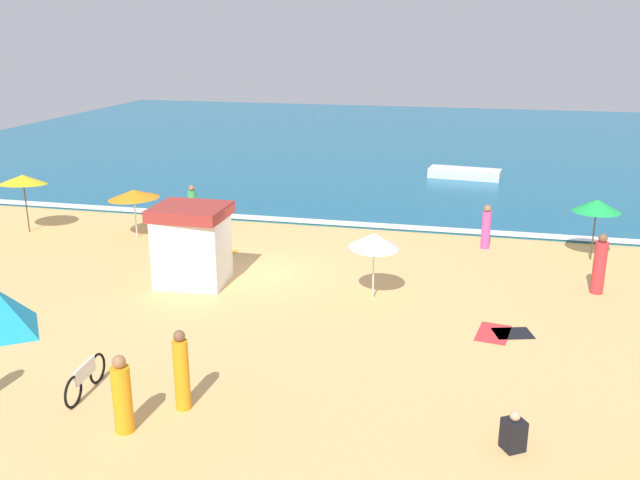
{
  "coord_description": "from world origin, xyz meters",
  "views": [
    {
      "loc": [
        6.76,
        -20.73,
        7.98
      ],
      "look_at": [
        1.56,
        1.62,
        0.8
      ],
      "focal_mm": 38.65,
      "sensor_mm": 36.0,
      "label": 1
    }
  ],
  "objects_px": {
    "beachgoer_1": "(486,227)",
    "beach_umbrella_3": "(23,180)",
    "beach_umbrella_0": "(134,194)",
    "beachgoer_3": "(193,208)",
    "beach_umbrella_2": "(374,240)",
    "beachgoer_5": "(182,372)",
    "lifeguard_cabana": "(192,244)",
    "beach_umbrella_4": "(597,206)",
    "beachgoer_7": "(122,396)",
    "beachgoer_6": "(513,433)",
    "beachgoer_2": "(599,265)",
    "small_boat_0": "(465,173)",
    "parked_bicycle": "(85,378)"
  },
  "relations": [
    {
      "from": "beachgoer_6",
      "to": "small_boat_0",
      "type": "xyz_separation_m",
      "value": [
        -1.69,
        25.03,
        -0.01
      ]
    },
    {
      "from": "lifeguard_cabana",
      "to": "beach_umbrella_4",
      "type": "height_order",
      "value": "lifeguard_cabana"
    },
    {
      "from": "lifeguard_cabana",
      "to": "beachgoer_7",
      "type": "height_order",
      "value": "lifeguard_cabana"
    },
    {
      "from": "beach_umbrella_4",
      "to": "beachgoer_5",
      "type": "xyz_separation_m",
      "value": [
        -10.03,
        -12.58,
        -1.09
      ]
    },
    {
      "from": "beachgoer_1",
      "to": "beachgoer_3",
      "type": "distance_m",
      "value": 11.66
    },
    {
      "from": "beach_umbrella_4",
      "to": "beachgoer_5",
      "type": "relative_size",
      "value": 1.24
    },
    {
      "from": "beachgoer_1",
      "to": "small_boat_0",
      "type": "distance_m",
      "value": 12.09
    },
    {
      "from": "beach_umbrella_3",
      "to": "beachgoer_5",
      "type": "distance_m",
      "value": 16.09
    },
    {
      "from": "beach_umbrella_3",
      "to": "beachgoer_2",
      "type": "height_order",
      "value": "beach_umbrella_3"
    },
    {
      "from": "parked_bicycle",
      "to": "beachgoer_2",
      "type": "distance_m",
      "value": 15.21
    },
    {
      "from": "beach_umbrella_0",
      "to": "beachgoer_3",
      "type": "bearing_deg",
      "value": 43.64
    },
    {
      "from": "beachgoer_5",
      "to": "beach_umbrella_4",
      "type": "bearing_deg",
      "value": 51.42
    },
    {
      "from": "beachgoer_5",
      "to": "beachgoer_7",
      "type": "height_order",
      "value": "beachgoer_5"
    },
    {
      "from": "beach_umbrella_2",
      "to": "beachgoer_3",
      "type": "bearing_deg",
      "value": 145.2
    },
    {
      "from": "beachgoer_2",
      "to": "beachgoer_7",
      "type": "bearing_deg",
      "value": -135.71
    },
    {
      "from": "beach_umbrella_4",
      "to": "beachgoer_7",
      "type": "xyz_separation_m",
      "value": [
        -10.84,
        -13.67,
        -1.18
      ]
    },
    {
      "from": "beachgoer_3",
      "to": "beachgoer_6",
      "type": "xyz_separation_m",
      "value": [
        12.23,
        -12.97,
        -0.49
      ]
    },
    {
      "from": "lifeguard_cabana",
      "to": "small_boat_0",
      "type": "height_order",
      "value": "lifeguard_cabana"
    },
    {
      "from": "lifeguard_cabana",
      "to": "beachgoer_6",
      "type": "bearing_deg",
      "value": -36.26
    },
    {
      "from": "beach_umbrella_2",
      "to": "beachgoer_2",
      "type": "relative_size",
      "value": 1.12
    },
    {
      "from": "beachgoer_1",
      "to": "beachgoer_2",
      "type": "xyz_separation_m",
      "value": [
        3.4,
        -3.84,
        0.1
      ]
    },
    {
      "from": "lifeguard_cabana",
      "to": "beachgoer_2",
      "type": "height_order",
      "value": "lifeguard_cabana"
    },
    {
      "from": "parked_bicycle",
      "to": "beachgoer_6",
      "type": "bearing_deg",
      "value": -0.31
    },
    {
      "from": "beach_umbrella_0",
      "to": "beachgoer_2",
      "type": "bearing_deg",
      "value": -7.45
    },
    {
      "from": "beach_umbrella_3",
      "to": "parked_bicycle",
      "type": "height_order",
      "value": "beach_umbrella_3"
    },
    {
      "from": "beach_umbrella_4",
      "to": "beachgoer_1",
      "type": "height_order",
      "value": "beach_umbrella_4"
    },
    {
      "from": "lifeguard_cabana",
      "to": "parked_bicycle",
      "type": "bearing_deg",
      "value": -86.74
    },
    {
      "from": "beachgoer_5",
      "to": "small_boat_0",
      "type": "relative_size",
      "value": 0.47
    },
    {
      "from": "beachgoer_5",
      "to": "beachgoer_7",
      "type": "bearing_deg",
      "value": -126.5
    },
    {
      "from": "beach_umbrella_3",
      "to": "beachgoer_5",
      "type": "xyz_separation_m",
      "value": [
        11.59,
        -11.09,
        -1.26
      ]
    },
    {
      "from": "small_boat_0",
      "to": "beachgoer_3",
      "type": "bearing_deg",
      "value": -131.17
    },
    {
      "from": "beachgoer_1",
      "to": "beach_umbrella_3",
      "type": "bearing_deg",
      "value": -173.75
    },
    {
      "from": "beach_umbrella_0",
      "to": "beachgoer_3",
      "type": "xyz_separation_m",
      "value": [
        1.7,
        1.62,
        -0.88
      ]
    },
    {
      "from": "beachgoer_2",
      "to": "beach_umbrella_3",
      "type": "bearing_deg",
      "value": 174.98
    },
    {
      "from": "beachgoer_2",
      "to": "beachgoer_5",
      "type": "relative_size",
      "value": 1.04
    },
    {
      "from": "beach_umbrella_3",
      "to": "beach_umbrella_4",
      "type": "xyz_separation_m",
      "value": [
        21.63,
        1.49,
        -0.17
      ]
    },
    {
      "from": "beachgoer_6",
      "to": "beachgoer_2",
      "type": "bearing_deg",
      "value": 72.82
    },
    {
      "from": "parked_bicycle",
      "to": "beachgoer_1",
      "type": "height_order",
      "value": "beachgoer_1"
    },
    {
      "from": "lifeguard_cabana",
      "to": "parked_bicycle",
      "type": "height_order",
      "value": "lifeguard_cabana"
    },
    {
      "from": "beachgoer_3",
      "to": "beachgoer_7",
      "type": "height_order",
      "value": "beachgoer_3"
    },
    {
      "from": "beach_umbrella_3",
      "to": "parked_bicycle",
      "type": "bearing_deg",
      "value": -50.1
    },
    {
      "from": "beachgoer_7",
      "to": "beachgoer_1",
      "type": "bearing_deg",
      "value": 63.15
    },
    {
      "from": "beachgoer_2",
      "to": "lifeguard_cabana",
      "type": "bearing_deg",
      "value": -170.9
    },
    {
      "from": "beach_umbrella_2",
      "to": "beachgoer_7",
      "type": "xyz_separation_m",
      "value": [
        -3.84,
        -8.33,
        -1.04
      ]
    },
    {
      "from": "small_boat_0",
      "to": "beachgoer_7",
      "type": "bearing_deg",
      "value": -103.0
    },
    {
      "from": "lifeguard_cabana",
      "to": "beach_umbrella_3",
      "type": "distance_m",
      "value": 9.64
    },
    {
      "from": "beachgoer_6",
      "to": "small_boat_0",
      "type": "bearing_deg",
      "value": 93.87
    },
    {
      "from": "beach_umbrella_2",
      "to": "beachgoer_5",
      "type": "distance_m",
      "value": 7.9
    },
    {
      "from": "lifeguard_cabana",
      "to": "beachgoer_7",
      "type": "xyz_separation_m",
      "value": [
        2.0,
        -8.3,
        -0.51
      ]
    },
    {
      "from": "small_boat_0",
      "to": "beachgoer_5",
      "type": "bearing_deg",
      "value": -101.78
    }
  ]
}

